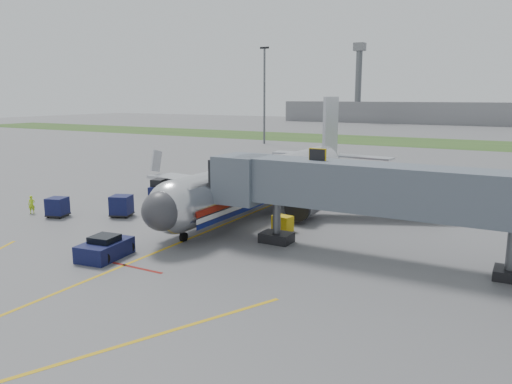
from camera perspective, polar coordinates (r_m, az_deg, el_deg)
The scene contains 16 objects.
ground at distance 35.09m, azimuth -10.26°, elevation -6.34°, with size 400.00×400.00×0.00m, color #565659.
grass_strip at distance 118.16m, azimuth 18.71°, elevation 5.38°, with size 300.00×25.00×0.01m, color #2D4C1E.
apron_markings at distance 30.08m, azimuth -19.35°, elevation -9.76°, with size 21.52×50.00×0.01m.
airliner at distance 46.91m, azimuth 1.52°, elevation 1.53°, with size 32.10×35.67×10.25m.
jet_bridge at distance 32.45m, azimuth 13.28°, elevation 0.26°, with size 25.30×4.00×6.90m.
light_mast_left at distance 108.70m, azimuth 0.96°, elevation 11.21°, with size 2.00×0.44×20.40m.
distant_terminal at distance 198.34m, azimuth 20.31°, elevation 8.47°, with size 120.00×14.00×8.00m, color slate.
control_tower at distance 200.52m, azimuth 11.64°, elevation 12.75°, with size 4.00×4.00×30.00m.
pushback_tug at distance 33.87m, azimuth -16.88°, elevation -6.19°, with size 2.62×3.80×1.48m.
baggage_tug at distance 52.99m, azimuth -11.00°, elevation 0.40°, with size 1.91×2.82×1.80m.
baggage_cart_a at distance 44.79m, azimuth -15.13°, elevation -1.53°, with size 2.19×2.19×1.83m.
baggage_cart_b at distance 46.44m, azimuth -21.75°, elevation -1.60°, with size 1.94×1.94×1.68m.
baggage_cart_c at distance 53.16m, azimuth -3.48°, elevation 0.57°, with size 1.61×1.61×1.48m.
belt_loader at distance 46.21m, azimuth -4.74°, elevation -1.27°, with size 1.92×4.78×2.28m.
ground_power_cart at distance 38.79m, azimuth 3.05°, elevation -3.60°, with size 1.65×1.25×1.19m.
ramp_worker at distance 48.63m, azimuth -24.26°, elevation -1.32°, with size 0.59×0.38×1.61m, color #B7EC1B.
Camera 1 is at (21.51, -25.72, 10.34)m, focal length 35.00 mm.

